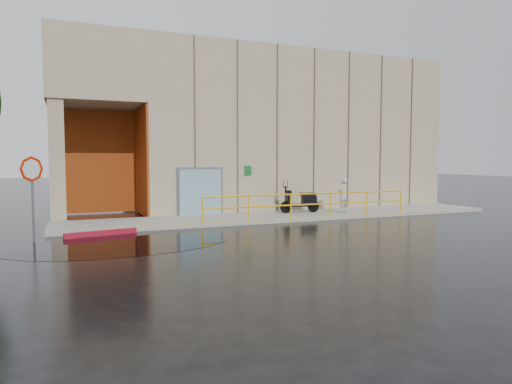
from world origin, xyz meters
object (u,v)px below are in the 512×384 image
(scooter, at_px, (300,194))
(person, at_px, (343,195))
(red_curb, at_px, (101,233))
(stop_sign, at_px, (32,180))

(scooter, bearing_deg, person, -21.23)
(person, height_order, red_curb, person)
(scooter, xyz_separation_m, stop_sign, (-10.94, -2.66, 0.95))
(stop_sign, distance_m, red_curb, 2.78)
(red_curb, bearing_deg, stop_sign, -172.03)
(person, relative_size, scooter, 0.83)
(scooter, height_order, red_curb, scooter)
(person, bearing_deg, red_curb, -17.50)
(scooter, xyz_separation_m, red_curb, (-8.90, -2.38, -0.91))
(scooter, distance_m, stop_sign, 11.30)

